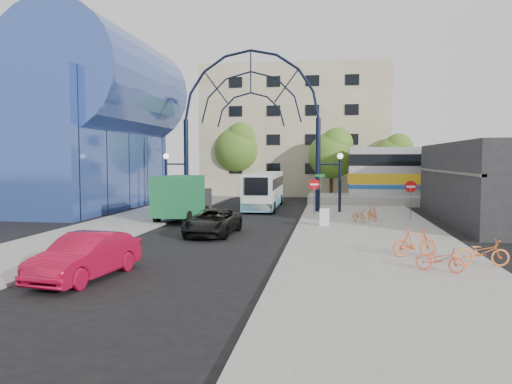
% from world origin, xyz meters
% --- Properties ---
extents(ground, '(120.00, 120.00, 0.00)m').
position_xyz_m(ground, '(0.00, 0.00, 0.00)').
color(ground, black).
rests_on(ground, ground).
extents(sidewalk_east, '(8.00, 56.00, 0.12)m').
position_xyz_m(sidewalk_east, '(8.00, 4.00, 0.06)').
color(sidewalk_east, gray).
rests_on(sidewalk_east, ground).
extents(plaza_west, '(5.00, 50.00, 0.12)m').
position_xyz_m(plaza_west, '(-6.50, 6.00, 0.06)').
color(plaza_west, gray).
rests_on(plaza_west, ground).
extents(gateway_arch, '(13.64, 0.44, 12.10)m').
position_xyz_m(gateway_arch, '(0.00, 14.00, 8.56)').
color(gateway_arch, black).
rests_on(gateway_arch, ground).
extents(stop_sign, '(0.80, 0.07, 2.50)m').
position_xyz_m(stop_sign, '(4.80, 12.00, 1.99)').
color(stop_sign, slate).
rests_on(stop_sign, sidewalk_east).
extents(do_not_enter_sign, '(0.76, 0.07, 2.48)m').
position_xyz_m(do_not_enter_sign, '(11.00, 10.00, 1.98)').
color(do_not_enter_sign, slate).
rests_on(do_not_enter_sign, sidewalk_east).
extents(street_name_sign, '(0.70, 0.70, 2.80)m').
position_xyz_m(street_name_sign, '(5.20, 12.60, 2.13)').
color(street_name_sign, slate).
rests_on(street_name_sign, sidewalk_east).
extents(sandwich_board, '(0.55, 0.61, 0.99)m').
position_xyz_m(sandwich_board, '(5.60, 5.98, 0.74)').
color(sandwich_board, white).
rests_on(sandwich_board, sidewalk_east).
extents(transit_hall, '(16.50, 18.00, 14.50)m').
position_xyz_m(transit_hall, '(-15.30, 15.00, 6.70)').
color(transit_hall, '#334D9D').
rests_on(transit_hall, ground).
extents(commercial_block_east, '(6.00, 16.00, 5.00)m').
position_xyz_m(commercial_block_east, '(16.00, 10.00, 2.50)').
color(commercial_block_east, black).
rests_on(commercial_block_east, ground).
extents(apartment_block, '(20.00, 12.10, 14.00)m').
position_xyz_m(apartment_block, '(2.00, 34.97, 7.00)').
color(apartment_block, tan).
rests_on(apartment_block, ground).
extents(train_platform, '(32.00, 5.00, 0.80)m').
position_xyz_m(train_platform, '(20.00, 22.00, 0.40)').
color(train_platform, gray).
rests_on(train_platform, ground).
extents(train_car, '(25.10, 3.05, 4.20)m').
position_xyz_m(train_car, '(20.00, 22.00, 2.90)').
color(train_car, '#B7B7BC').
rests_on(train_car, train_platform).
extents(tree_north_a, '(4.48, 4.48, 7.00)m').
position_xyz_m(tree_north_a, '(6.12, 25.93, 4.61)').
color(tree_north_a, '#382314').
rests_on(tree_north_a, ground).
extents(tree_north_b, '(5.12, 5.12, 8.00)m').
position_xyz_m(tree_north_b, '(-3.88, 29.93, 5.27)').
color(tree_north_b, '#382314').
rests_on(tree_north_b, ground).
extents(tree_north_c, '(4.16, 4.16, 6.50)m').
position_xyz_m(tree_north_c, '(12.12, 27.93, 4.28)').
color(tree_north_c, '#382314').
rests_on(tree_north_c, ground).
extents(city_bus, '(2.67, 10.52, 2.87)m').
position_xyz_m(city_bus, '(0.59, 17.24, 1.50)').
color(city_bus, silver).
rests_on(city_bus, ground).
extents(green_truck, '(2.55, 5.92, 2.93)m').
position_xyz_m(green_truck, '(-3.52, 8.18, 1.46)').
color(green_truck, black).
rests_on(green_truck, ground).
extents(black_suv, '(2.45, 4.97, 1.36)m').
position_xyz_m(black_suv, '(-0.17, 2.43, 0.68)').
color(black_suv, black).
rests_on(black_suv, ground).
extents(red_sedan, '(2.23, 4.78, 1.51)m').
position_xyz_m(red_sedan, '(-2.12, -7.54, 0.76)').
color(red_sedan, '#A30A29').
rests_on(red_sedan, ground).
extents(bike_near_a, '(1.18, 1.70, 0.85)m').
position_xyz_m(bike_near_a, '(7.68, 8.14, 0.54)').
color(bike_near_a, orange).
rests_on(bike_near_a, sidewalk_east).
extents(bike_near_b, '(0.87, 1.60, 0.93)m').
position_xyz_m(bike_near_b, '(8.55, 9.09, 0.58)').
color(bike_near_b, orange).
rests_on(bike_near_b, sidewalk_east).
extents(bike_far_a, '(1.72, 1.07, 0.85)m').
position_xyz_m(bike_far_a, '(9.68, -5.21, 0.55)').
color(bike_far_a, '#EF462F').
rests_on(bike_far_a, sidewalk_east).
extents(bike_far_b, '(1.92, 1.05, 1.11)m').
position_xyz_m(bike_far_b, '(9.27, -2.56, 0.67)').
color(bike_far_b, '#D55D2A').
rests_on(bike_far_b, sidewalk_east).
extents(bike_far_c, '(1.88, 0.69, 0.98)m').
position_xyz_m(bike_far_c, '(11.39, -4.03, 0.61)').
color(bike_far_c, orange).
rests_on(bike_far_c, sidewalk_east).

